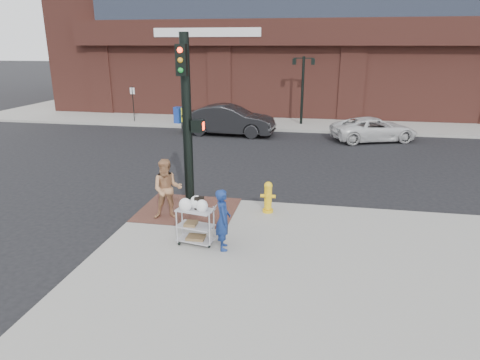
% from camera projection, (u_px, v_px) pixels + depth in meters
% --- Properties ---
extents(ground, '(220.00, 220.00, 0.00)m').
position_uv_depth(ground, '(200.00, 228.00, 11.78)').
color(ground, black).
rests_on(ground, ground).
extents(sidewalk_far, '(65.00, 36.00, 0.15)m').
position_uv_depth(sidewalk_far, '(423.00, 98.00, 39.57)').
color(sidewalk_far, '#999691').
rests_on(sidewalk_far, ground).
extents(brick_curb_ramp, '(2.80, 2.40, 0.01)m').
position_uv_depth(brick_curb_ramp, '(188.00, 210.00, 12.68)').
color(brick_curb_ramp, '#502A25').
rests_on(brick_curb_ramp, sidewalk_near).
extents(lamp_post, '(1.32, 0.22, 4.00)m').
position_uv_depth(lamp_post, '(303.00, 83.00, 25.63)').
color(lamp_post, black).
rests_on(lamp_post, sidewalk_far).
extents(parking_sign, '(0.05, 0.05, 2.20)m').
position_uv_depth(parking_sign, '(133.00, 104.00, 26.93)').
color(parking_sign, black).
rests_on(parking_sign, sidewalk_far).
extents(traffic_signal_pole, '(0.61, 0.51, 5.00)m').
position_uv_depth(traffic_signal_pole, '(188.00, 121.00, 11.73)').
color(traffic_signal_pole, black).
rests_on(traffic_signal_pole, sidewalk_near).
extents(woman_blue, '(0.50, 0.63, 1.50)m').
position_uv_depth(woman_blue, '(223.00, 220.00, 10.07)').
color(woman_blue, navy).
rests_on(woman_blue, sidewalk_near).
extents(pedestrian_tan, '(0.98, 0.86, 1.71)m').
position_uv_depth(pedestrian_tan, '(167.00, 189.00, 11.83)').
color(pedestrian_tan, '#AC7851').
rests_on(pedestrian_tan, sidewalk_near).
extents(sedan_dark, '(5.11, 2.05, 1.65)m').
position_uv_depth(sedan_dark, '(229.00, 120.00, 23.65)').
color(sedan_dark, black).
rests_on(sedan_dark, ground).
extents(minivan_white, '(4.82, 3.40, 1.22)m').
position_uv_depth(minivan_white, '(374.00, 129.00, 22.24)').
color(minivan_white, silver).
rests_on(minivan_white, ground).
extents(utility_cart, '(0.95, 0.64, 1.21)m').
position_uv_depth(utility_cart, '(195.00, 223.00, 10.40)').
color(utility_cart, '#A7A6AB').
rests_on(utility_cart, sidewalk_near).
extents(fire_hydrant, '(0.44, 0.31, 0.93)m').
position_uv_depth(fire_hydrant, '(268.00, 197.00, 12.38)').
color(fire_hydrant, yellow).
rests_on(fire_hydrant, sidewalk_near).
extents(newsbox_yellow, '(0.46, 0.43, 1.00)m').
position_uv_depth(newsbox_yellow, '(186.00, 116.00, 26.24)').
color(newsbox_yellow, yellow).
rests_on(newsbox_yellow, sidewalk_far).
extents(newsbox_blue, '(0.52, 0.50, 0.99)m').
position_uv_depth(newsbox_blue, '(178.00, 115.00, 26.46)').
color(newsbox_blue, navy).
rests_on(newsbox_blue, sidewalk_far).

